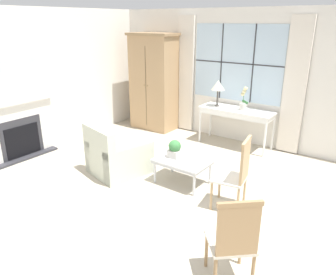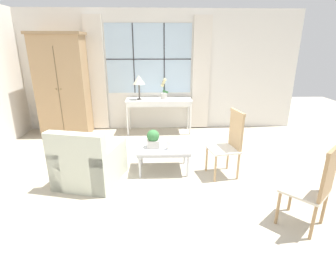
% 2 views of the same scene
% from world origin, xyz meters
% --- Properties ---
extents(ground_plane, '(14.00, 14.00, 0.00)m').
position_xyz_m(ground_plane, '(0.00, 0.00, 0.00)').
color(ground_plane, '#B2A893').
extents(wall_back_windowed, '(7.20, 0.14, 2.80)m').
position_xyz_m(wall_back_windowed, '(0.00, 3.02, 1.40)').
color(wall_back_windowed, silver).
rests_on(wall_back_windowed, ground_plane).
extents(armoire, '(1.16, 0.68, 2.28)m').
position_xyz_m(armoire, '(-1.96, 2.64, 1.14)').
color(armoire, tan).
rests_on(armoire, ground_plane).
extents(console_table, '(1.55, 0.55, 0.81)m').
position_xyz_m(console_table, '(0.22, 2.67, 0.72)').
color(console_table, white).
rests_on(console_table, ground_plane).
extents(table_lamp, '(0.28, 0.28, 0.56)m').
position_xyz_m(table_lamp, '(-0.23, 2.64, 1.25)').
color(table_lamp, '#4C4742').
rests_on(table_lamp, console_table).
extents(potted_orchid, '(0.19, 0.15, 0.48)m').
position_xyz_m(potted_orchid, '(0.34, 2.69, 0.98)').
color(potted_orchid, '#BCB7AD').
rests_on(potted_orchid, console_table).
extents(armchair_upholstered, '(1.04, 1.08, 0.90)m').
position_xyz_m(armchair_upholstered, '(-0.87, 0.22, 0.29)').
color(armchair_upholstered, beige).
rests_on(armchair_upholstered, ground_plane).
extents(side_chair_wooden, '(0.51, 0.51, 1.07)m').
position_xyz_m(side_chair_wooden, '(1.32, 0.36, 0.59)').
color(side_chair_wooden, white).
rests_on(side_chair_wooden, ground_plane).
extents(accent_chair_wooden, '(0.62, 0.62, 1.03)m').
position_xyz_m(accent_chair_wooden, '(1.91, -1.00, 0.57)').
color(accent_chair_wooden, beige).
rests_on(accent_chair_wooden, ground_plane).
extents(coffee_table, '(0.87, 0.60, 0.42)m').
position_xyz_m(coffee_table, '(0.27, 0.56, 0.37)').
color(coffee_table, silver).
rests_on(coffee_table, ground_plane).
extents(potted_plant_small, '(0.20, 0.20, 0.30)m').
position_xyz_m(potted_plant_small, '(0.11, 0.58, 0.56)').
color(potted_plant_small, '#BCB7AD').
rests_on(potted_plant_small, coffee_table).
extents(pillar_candle, '(0.11, 0.11, 0.16)m').
position_xyz_m(pillar_candle, '(0.36, 0.48, 0.48)').
color(pillar_candle, silver).
rests_on(pillar_candle, coffee_table).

